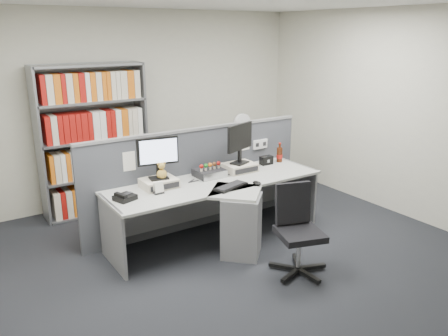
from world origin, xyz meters
TOP-DOWN VIEW (x-y plane):
  - ground at (0.00, 0.00)m, footprint 5.50×5.50m
  - room_shell at (0.00, 0.00)m, footprint 5.04×5.54m
  - partition at (0.00, 1.25)m, footprint 3.00×0.08m
  - desk at (0.00, 0.60)m, footprint 2.60×1.20m
  - monitor_riser_left at (-0.65, 0.98)m, footprint 0.38×0.31m
  - monitor_riser_right at (0.45, 0.98)m, footprint 0.38×0.31m
  - monitor_left at (-0.65, 0.98)m, footprint 0.46×0.18m
  - monitor_right at (0.45, 0.98)m, footprint 0.47×0.22m
  - desktop_pc at (0.03, 1.01)m, footprint 0.33×0.30m
  - figurines at (0.03, 0.99)m, footprint 0.29×0.05m
  - keyboard at (0.01, 0.53)m, footprint 0.45×0.27m
  - mouse at (0.31, 0.44)m, footprint 0.08×0.12m
  - desk_phone at (-1.12, 0.81)m, footprint 0.24×0.23m
  - desk_calendar at (-0.75, 0.80)m, footprint 0.11×0.08m
  - plush_toy at (-0.62, 0.95)m, footprint 0.11×0.11m
  - speaker at (0.91, 1.03)m, footprint 0.17×0.09m
  - cola_bottle at (1.13, 1.03)m, footprint 0.08×0.08m
  - shelving_unit at (-0.90, 2.44)m, footprint 1.41×0.40m
  - filing_cabinet at (1.20, 1.99)m, footprint 0.45×0.61m
  - desk_fan at (1.20, 1.99)m, footprint 0.31×0.18m
  - office_chair at (0.28, -0.28)m, footprint 0.60×0.60m

SIDE VIEW (x-z plane):
  - ground at x=0.00m, z-range 0.00..0.00m
  - filing_cabinet at x=1.20m, z-range 0.00..0.70m
  - desk at x=0.00m, z-range 0.10..0.82m
  - office_chair at x=0.28m, z-range 0.03..0.93m
  - partition at x=0.00m, z-range 0.01..1.29m
  - keyboard at x=0.01m, z-range 0.72..0.75m
  - mouse at x=0.31m, z-range 0.72..0.77m
  - desk_phone at x=-1.12m, z-range 0.71..0.79m
  - desktop_pc at x=0.03m, z-range 0.72..0.81m
  - monitor_riser_left at x=-0.65m, z-range 0.72..0.82m
  - monitor_riser_right at x=0.45m, z-range 0.72..0.82m
  - desk_calendar at x=-0.75m, z-range 0.71..0.84m
  - speaker at x=0.91m, z-range 0.72..0.83m
  - cola_bottle at x=1.13m, z-range 0.69..0.95m
  - figurines at x=0.03m, z-range 0.82..0.90m
  - plush_toy at x=-0.62m, z-range 0.81..1.00m
  - shelving_unit at x=-0.90m, z-range -0.02..1.98m
  - desk_fan at x=1.20m, z-range 0.77..1.29m
  - monitor_left at x=-0.65m, z-range 0.87..1.34m
  - monitor_right at x=0.45m, z-range 0.87..1.36m
  - room_shell at x=0.00m, z-range 0.43..3.15m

